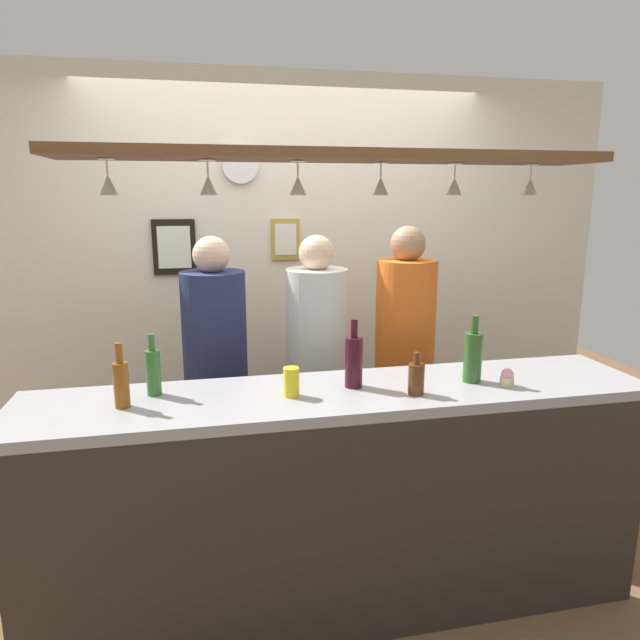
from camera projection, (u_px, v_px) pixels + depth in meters
ground_plane at (324, 555)px, 2.97m from camera, size 8.00×8.00×0.00m
back_wall at (288, 279)px, 3.74m from camera, size 4.40×0.06×2.60m
bar_counter at (351, 480)px, 2.34m from camera, size 2.70×0.55×1.03m
overhead_glass_rack at (341, 156)px, 2.26m from camera, size 2.20×0.36×0.04m
hanging_wineglass_far_left at (108, 184)px, 2.10m from camera, size 0.07×0.07×0.13m
hanging_wineglass_left at (208, 184)px, 2.17m from camera, size 0.07×0.07×0.13m
hanging_wineglass_center_left at (298, 184)px, 2.25m from camera, size 0.07×0.07×0.13m
hanging_wineglass_center at (381, 185)px, 2.37m from camera, size 0.07×0.07×0.13m
hanging_wineglass_center_right at (454, 185)px, 2.42m from camera, size 0.07×0.07×0.13m
hanging_wineglass_right at (530, 185)px, 2.51m from camera, size 0.07×0.07×0.13m
person_left_navy_shirt at (216, 359)px, 3.04m from camera, size 0.34×0.34×1.64m
person_middle_white_patterned_shirt at (317, 353)px, 3.16m from camera, size 0.34×0.34×1.64m
person_right_orange_shirt at (405, 343)px, 3.26m from camera, size 0.34×0.34×1.68m
bottle_wine_dark_red at (354, 360)px, 2.44m from camera, size 0.08×0.08×0.30m
bottle_champagne_green at (473, 356)px, 2.51m from camera, size 0.08×0.08×0.30m
bottle_beer_amber_tall at (121, 383)px, 2.20m from camera, size 0.06×0.06×0.26m
bottle_beer_green_import at (153, 371)px, 2.34m from camera, size 0.06×0.06×0.26m
bottle_beer_brown_stubby at (416, 378)px, 2.35m from camera, size 0.07×0.07×0.18m
drink_can at (291, 382)px, 2.33m from camera, size 0.07×0.07×0.12m
cupcake at (507, 378)px, 2.47m from camera, size 0.06×0.06×0.08m
picture_frame_crest at (286, 239)px, 3.64m from camera, size 0.18×0.02×0.26m
picture_frame_caricature at (174, 247)px, 3.50m from camera, size 0.26×0.02×0.34m
wall_clock at (240, 165)px, 3.48m from camera, size 0.22×0.03×0.22m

